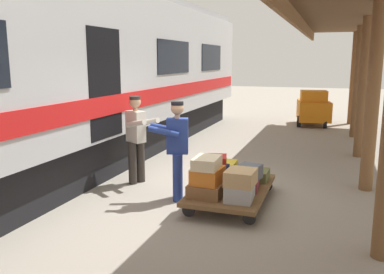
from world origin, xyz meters
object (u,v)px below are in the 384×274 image
at_px(luggage_cart, 231,189).
at_px(suitcase_olive_duffel, 253,175).
at_px(suitcase_yellow_case, 225,170).
at_px(suitcase_slate_roller, 247,173).
at_px(suitcase_burgundy_valise, 247,184).
at_px(suitcase_orange_carryall, 208,175).
at_px(suitcase_teal_softside, 216,180).
at_px(porter_by_door, 137,137).
at_px(suitcase_navy_fabric, 215,170).
at_px(train_car, 38,77).
at_px(suitcase_gray_aluminum, 240,192).
at_px(suitcase_red_plastic, 216,161).
at_px(suitcase_tan_vintage, 241,177).
at_px(suitcase_brown_leather, 206,190).
at_px(porter_in_overalls, 176,147).
at_px(baggage_tug, 313,108).
at_px(suitcase_cream_canvas, 207,163).

distance_m(luggage_cart, suitcase_olive_duffel, 0.64).
height_order(suitcase_yellow_case, suitcase_slate_roller, suitcase_slate_roller).
xyz_separation_m(suitcase_burgundy_valise, suitcase_orange_carryall, (0.52, 0.53, 0.25)).
bearing_deg(suitcase_teal_softside, porter_by_door, -15.85).
bearing_deg(suitcase_navy_fabric, train_car, -1.78).
height_order(suitcase_gray_aluminum, suitcase_red_plastic, suitcase_red_plastic).
relative_size(suitcase_burgundy_valise, suitcase_red_plastic, 1.32).
height_order(suitcase_burgundy_valise, suitcase_tan_vintage, suitcase_tan_vintage).
height_order(suitcase_navy_fabric, suitcase_orange_carryall, suitcase_orange_carryall).
xyz_separation_m(suitcase_brown_leather, suitcase_red_plastic, (-0.00, -0.56, 0.34)).
xyz_separation_m(train_car, porter_in_overalls, (-2.98, 0.25, -1.14)).
height_order(suitcase_olive_duffel, porter_in_overalls, porter_in_overalls).
xyz_separation_m(porter_in_overalls, baggage_tug, (-1.81, -9.16, -0.30)).
bearing_deg(suitcase_orange_carryall, baggage_tug, -96.74).
xyz_separation_m(suitcase_navy_fabric, porter_in_overalls, (0.65, 0.14, 0.38)).
xyz_separation_m(suitcase_navy_fabric, suitcase_orange_carryall, (-0.03, 0.53, 0.06)).
bearing_deg(suitcase_gray_aluminum, suitcase_red_plastic, -46.52).
distance_m(train_car, suitcase_cream_canvas, 3.92).
distance_m(suitcase_gray_aluminum, suitcase_red_plastic, 0.84).
relative_size(suitcase_gray_aluminum, suitcase_burgundy_valise, 1.04).
xyz_separation_m(suitcase_teal_softside, suitcase_yellow_case, (0.00, -0.56, 0.04)).
bearing_deg(suitcase_gray_aluminum, suitcase_tan_vintage, 120.40).
xyz_separation_m(suitcase_olive_duffel, suitcase_navy_fabric, (0.56, 0.57, 0.18)).
distance_m(suitcase_red_plastic, porter_in_overalls, 0.72).
bearing_deg(suitcase_navy_fabric, suitcase_tan_vintage, 134.27).
relative_size(suitcase_teal_softside, suitcase_yellow_case, 0.94).
relative_size(suitcase_brown_leather, suitcase_red_plastic, 1.35).
bearing_deg(suitcase_slate_roller, suitcase_orange_carryall, 43.59).
distance_m(suitcase_slate_roller, porter_in_overalls, 1.26).
relative_size(train_car, luggage_cart, 9.50).
bearing_deg(suitcase_gray_aluminum, suitcase_slate_roller, -89.60).
height_order(suitcase_slate_roller, suitcase_tan_vintage, suitcase_tan_vintage).
relative_size(suitcase_olive_duffel, suitcase_burgundy_valise, 0.99).
height_order(suitcase_brown_leather, porter_in_overalls, porter_in_overalls).
xyz_separation_m(suitcase_red_plastic, porter_by_door, (1.74, -0.50, 0.21)).
bearing_deg(suitcase_red_plastic, train_car, -1.72).
relative_size(suitcase_yellow_case, suitcase_tan_vintage, 1.22).
relative_size(suitcase_brown_leather, suitcase_cream_canvas, 1.01).
bearing_deg(suitcase_gray_aluminum, suitcase_cream_canvas, 0.82).
relative_size(train_car, suitcase_brown_leather, 36.34).
distance_m(suitcase_teal_softside, suitcase_gray_aluminum, 0.78).
bearing_deg(suitcase_tan_vintage, porter_by_door, -25.34).
distance_m(train_car, suitcase_red_plastic, 3.89).
bearing_deg(suitcase_brown_leather, suitcase_orange_carryall, -106.35).
relative_size(luggage_cart, suitcase_red_plastic, 5.17).
xyz_separation_m(train_car, suitcase_slate_roller, (-4.18, 0.14, -1.51)).
height_order(train_car, suitcase_yellow_case, train_car).
distance_m(suitcase_burgundy_valise, suitcase_orange_carryall, 0.79).
bearing_deg(porter_by_door, porter_in_overalls, 149.35).
bearing_deg(porter_in_overalls, suitcase_teal_softside, -168.14).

